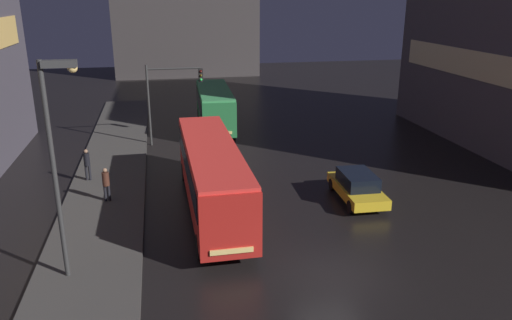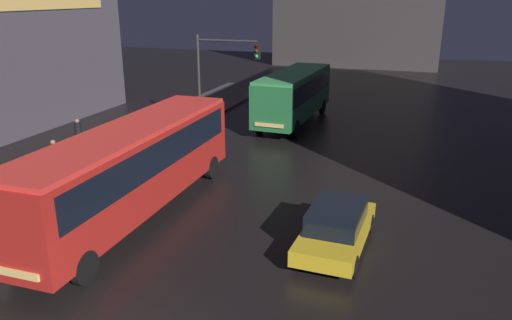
{
  "view_description": "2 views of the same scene",
  "coord_description": "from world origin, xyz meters",
  "px_view_note": "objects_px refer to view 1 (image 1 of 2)",
  "views": [
    {
      "loc": [
        -5.97,
        -15.59,
        10.08
      ],
      "look_at": [
        -0.82,
        10.47,
        1.22
      ],
      "focal_mm": 35.0,
      "sensor_mm": 36.0,
      "label": 1
    },
    {
      "loc": [
        5.93,
        -7.75,
        7.77
      ],
      "look_at": [
        -0.06,
        9.77,
        1.59
      ],
      "focal_mm": 35.0,
      "sensor_mm": 36.0,
      "label": 2
    }
  ],
  "objects_px": {
    "street_lamp_sidewalk": "(57,140)",
    "traffic_light_main": "(169,90)",
    "bus_far": "(215,105)",
    "pedestrian_near": "(87,162)",
    "pedestrian_mid": "(106,182)",
    "bus_near": "(212,171)",
    "car_taxi": "(357,186)"
  },
  "relations": [
    {
      "from": "street_lamp_sidewalk",
      "to": "traffic_light_main",
      "type": "bearing_deg",
      "value": 76.19
    },
    {
      "from": "bus_far",
      "to": "street_lamp_sidewalk",
      "type": "xyz_separation_m",
      "value": [
        -7.67,
        -20.4,
        3.39
      ]
    },
    {
      "from": "pedestrian_near",
      "to": "pedestrian_mid",
      "type": "distance_m",
      "value": 3.52
    },
    {
      "from": "bus_near",
      "to": "bus_far",
      "type": "distance_m",
      "value": 15.45
    },
    {
      "from": "pedestrian_mid",
      "to": "traffic_light_main",
      "type": "relative_size",
      "value": 0.31
    },
    {
      "from": "bus_far",
      "to": "pedestrian_near",
      "type": "distance_m",
      "value": 13.16
    },
    {
      "from": "bus_near",
      "to": "car_taxi",
      "type": "relative_size",
      "value": 2.65
    },
    {
      "from": "pedestrian_near",
      "to": "street_lamp_sidewalk",
      "type": "relative_size",
      "value": 0.23
    },
    {
      "from": "bus_far",
      "to": "pedestrian_near",
      "type": "height_order",
      "value": "bus_far"
    },
    {
      "from": "pedestrian_mid",
      "to": "traffic_light_main",
      "type": "xyz_separation_m",
      "value": [
        3.56,
        10.07,
        2.68
      ]
    },
    {
      "from": "car_taxi",
      "to": "pedestrian_near",
      "type": "relative_size",
      "value": 2.49
    },
    {
      "from": "bus_near",
      "to": "bus_far",
      "type": "height_order",
      "value": "bus_near"
    },
    {
      "from": "car_taxi",
      "to": "pedestrian_near",
      "type": "bearing_deg",
      "value": -18.8
    },
    {
      "from": "bus_far",
      "to": "street_lamp_sidewalk",
      "type": "distance_m",
      "value": 22.05
    },
    {
      "from": "pedestrian_mid",
      "to": "traffic_light_main",
      "type": "distance_m",
      "value": 11.01
    },
    {
      "from": "bus_near",
      "to": "street_lamp_sidewalk",
      "type": "distance_m",
      "value": 8.35
    },
    {
      "from": "traffic_light_main",
      "to": "pedestrian_mid",
      "type": "bearing_deg",
      "value": -109.45
    },
    {
      "from": "bus_near",
      "to": "bus_far",
      "type": "bearing_deg",
      "value": -97.63
    },
    {
      "from": "pedestrian_near",
      "to": "street_lamp_sidewalk",
      "type": "distance_m",
      "value": 11.08
    },
    {
      "from": "bus_near",
      "to": "street_lamp_sidewalk",
      "type": "bearing_deg",
      "value": 40.86
    },
    {
      "from": "car_taxi",
      "to": "traffic_light_main",
      "type": "xyz_separation_m",
      "value": [
        -8.96,
        12.07,
        3.1
      ]
    },
    {
      "from": "pedestrian_near",
      "to": "street_lamp_sidewalk",
      "type": "xyz_separation_m",
      "value": [
        0.66,
        -10.24,
        4.18
      ]
    },
    {
      "from": "bus_near",
      "to": "pedestrian_near",
      "type": "distance_m",
      "value": 8.29
    },
    {
      "from": "car_taxi",
      "to": "pedestrian_mid",
      "type": "relative_size",
      "value": 2.57
    },
    {
      "from": "bus_far",
      "to": "street_lamp_sidewalk",
      "type": "relative_size",
      "value": 1.17
    },
    {
      "from": "bus_near",
      "to": "street_lamp_sidewalk",
      "type": "relative_size",
      "value": 1.5
    },
    {
      "from": "pedestrian_near",
      "to": "pedestrian_mid",
      "type": "relative_size",
      "value": 1.03
    },
    {
      "from": "bus_far",
      "to": "car_taxi",
      "type": "distance_m",
      "value": 16.41
    },
    {
      "from": "car_taxi",
      "to": "traffic_light_main",
      "type": "relative_size",
      "value": 0.8
    },
    {
      "from": "bus_near",
      "to": "car_taxi",
      "type": "bearing_deg",
      "value": 178.76
    },
    {
      "from": "pedestrian_near",
      "to": "pedestrian_mid",
      "type": "bearing_deg",
      "value": 61.06
    },
    {
      "from": "car_taxi",
      "to": "pedestrian_near",
      "type": "height_order",
      "value": "pedestrian_near"
    }
  ]
}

